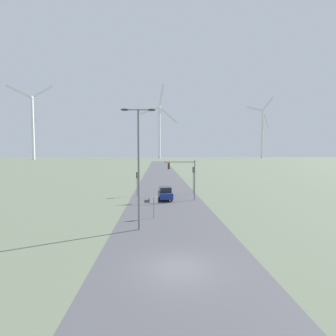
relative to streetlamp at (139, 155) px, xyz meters
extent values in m
plane|color=#5B6651|center=(2.77, -7.62, -6.42)|extent=(600.00, 600.00, 0.00)
cube|color=#47474C|center=(2.77, 40.38, -6.42)|extent=(10.00, 240.00, 0.01)
cylinder|color=slate|center=(0.00, 0.00, -1.28)|extent=(0.18, 0.18, 10.28)
cylinder|color=slate|center=(0.00, 0.00, 3.81)|extent=(2.25, 0.10, 0.10)
ellipsoid|color=#333338|center=(-1.12, 0.00, 3.81)|extent=(0.70, 0.32, 0.20)
ellipsoid|color=#333338|center=(1.12, 0.00, 3.81)|extent=(0.70, 0.32, 0.20)
cylinder|color=slate|center=(1.22, 3.89, -5.34)|extent=(0.07, 0.07, 2.16)
cube|color=white|center=(1.22, 3.87, -4.49)|extent=(0.81, 0.01, 0.81)
cube|color=red|center=(1.22, 3.89, -4.49)|extent=(0.76, 0.02, 0.76)
cylinder|color=slate|center=(-1.47, 17.23, -4.61)|extent=(0.11, 0.11, 3.62)
cube|color=#2D2D2D|center=(-1.47, 17.23, -3.25)|extent=(0.28, 0.24, 0.90)
sphere|color=red|center=(-1.47, 17.09, -2.98)|extent=(0.16, 0.16, 0.16)
sphere|color=gold|center=(-1.47, 17.09, -3.25)|extent=(0.16, 0.16, 0.16)
sphere|color=green|center=(-1.47, 17.09, -3.52)|extent=(0.16, 0.16, 0.16)
cylinder|color=slate|center=(7.33, 19.00, -4.27)|extent=(0.11, 0.11, 4.31)
cube|color=#2D2D2D|center=(7.33, 19.00, -2.56)|extent=(0.28, 0.24, 0.90)
sphere|color=red|center=(7.33, 18.86, -2.29)|extent=(0.16, 0.16, 0.16)
sphere|color=gold|center=(7.33, 18.86, -2.56)|extent=(0.16, 0.16, 0.16)
sphere|color=green|center=(7.33, 18.86, -2.83)|extent=(0.16, 0.16, 0.16)
cylinder|color=slate|center=(6.74, 13.51, -3.64)|extent=(0.14, 0.14, 5.56)
cylinder|color=slate|center=(4.63, 13.51, -1.11)|extent=(4.22, 0.12, 0.12)
cube|color=#2D2D2D|center=(3.15, 13.51, -1.66)|extent=(0.28, 0.24, 0.90)
sphere|color=red|center=(3.15, 13.37, -1.39)|extent=(0.18, 0.18, 0.18)
cube|color=navy|center=(2.69, 14.06, -5.69)|extent=(2.05, 4.20, 0.80)
cube|color=#1E2328|center=(2.69, 13.91, -4.94)|extent=(1.69, 2.19, 0.70)
cylinder|color=black|center=(1.86, 15.34, -6.09)|extent=(0.22, 0.66, 0.66)
cylinder|color=black|center=(3.51, 15.34, -6.09)|extent=(0.22, 0.66, 0.66)
cylinder|color=black|center=(1.86, 12.79, -6.09)|extent=(0.22, 0.66, 0.66)
cylinder|color=black|center=(3.51, 12.79, -6.09)|extent=(0.22, 0.66, 0.66)
cylinder|color=silver|center=(-102.61, 202.94, 19.28)|extent=(2.20, 2.20, 51.40)
sphere|color=silver|center=(-102.61, 202.94, 44.98)|extent=(2.60, 2.60, 2.60)
cube|color=silver|center=(-95.29, 206.80, 51.02)|extent=(14.88, 8.16, 12.76)
cube|color=silver|center=(-110.90, 198.58, 49.13)|extent=(16.40, 8.95, 9.41)
cube|color=silver|center=(-101.65, 203.45, 34.80)|extent=(3.63, 2.23, 19.26)
cylinder|color=silver|center=(3.70, 234.95, 18.40)|extent=(2.20, 2.20, 49.64)
sphere|color=silver|center=(3.70, 234.95, 43.21)|extent=(2.60, 2.60, 2.60)
cube|color=silver|center=(12.67, 236.07, 35.67)|extent=(18.16, 2.75, 15.64)
cube|color=silver|center=(5.70, 235.20, 54.82)|extent=(5.60, 1.19, 22.24)
cube|color=silver|center=(-7.28, 233.58, 39.16)|extent=(21.41, 3.15, 9.36)
cylinder|color=silver|center=(109.64, 244.50, 17.89)|extent=(2.20, 2.20, 48.63)
sphere|color=silver|center=(109.64, 244.50, 42.21)|extent=(2.60, 2.60, 2.60)
cube|color=silver|center=(100.44, 242.45, 43.70)|extent=(17.54, 4.37, 4.56)
cube|color=silver|center=(112.98, 245.24, 33.30)|extent=(7.97, 2.24, 17.26)
cube|color=silver|center=(115.51, 245.81, 49.63)|extent=(12.40, 3.23, 14.96)
camera|label=1|loc=(1.58, -22.29, 0.30)|focal=28.00mm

